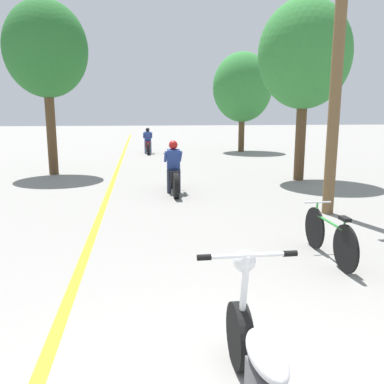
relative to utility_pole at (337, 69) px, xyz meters
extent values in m
cube|color=yellow|center=(-4.90, 6.25, -3.02)|extent=(0.14, 48.00, 0.01)
cylinder|color=brown|center=(0.00, 0.00, -0.09)|extent=(0.24, 0.24, 5.87)
cylinder|color=#513A23|center=(1.03, 4.27, -1.53)|extent=(0.32, 0.32, 2.98)
ellipsoid|color=#337F38|center=(1.03, 4.27, 0.86)|extent=(2.86, 2.57, 3.29)
cylinder|color=#513A23|center=(1.48, 13.65, -1.81)|extent=(0.32, 0.32, 2.42)
ellipsoid|color=#337F38|center=(1.48, 13.65, 0.40)|extent=(3.18, 2.86, 3.65)
cylinder|color=#513A23|center=(-7.05, 6.51, -1.36)|extent=(0.32, 0.32, 3.33)
ellipsoid|color=#286B2D|center=(-7.05, 6.51, 1.18)|extent=(2.76, 2.48, 3.17)
cylinder|color=black|center=(-3.20, -5.03, -2.74)|extent=(0.12, 0.57, 0.57)
ellipsoid|color=silver|center=(-3.20, -5.75, -2.45)|extent=(0.24, 0.63, 0.18)
cylinder|color=silver|center=(-3.20, -5.12, -2.34)|extent=(0.06, 0.23, 0.81)
cylinder|color=silver|center=(-3.20, -5.21, -1.94)|extent=(0.69, 0.04, 0.04)
cylinder|color=black|center=(-3.54, -5.21, -1.94)|extent=(0.11, 0.05, 0.05)
cylinder|color=black|center=(-2.85, -5.21, -1.94)|extent=(0.11, 0.05, 0.05)
sphere|color=silver|center=(-3.20, -5.12, -2.02)|extent=(0.18, 0.18, 0.18)
cylinder|color=black|center=(-3.14, 3.42, -2.69)|extent=(0.12, 0.66, 0.66)
cylinder|color=black|center=(-3.14, 1.93, -2.69)|extent=(0.12, 0.66, 0.66)
cube|color=black|center=(-3.14, 2.67, -2.51)|extent=(0.20, 0.95, 0.28)
cylinder|color=silver|center=(-3.14, 3.32, -2.01)|extent=(0.50, 0.03, 0.03)
cylinder|color=#282D3D|center=(-3.27, 2.62, -2.70)|extent=(0.11, 0.11, 0.65)
cylinder|color=#282D3D|center=(-3.01, 2.62, -2.70)|extent=(0.11, 0.11, 0.65)
cube|color=navy|center=(-3.14, 2.65, -2.11)|extent=(0.34, 0.27, 0.55)
cylinder|color=navy|center=(-3.34, 2.81, -2.05)|extent=(0.08, 0.44, 0.34)
cylinder|color=navy|center=(-2.94, 2.81, -2.05)|extent=(0.08, 0.44, 0.34)
sphere|color=#B21919|center=(-3.14, 2.69, -1.72)|extent=(0.24, 0.24, 0.24)
cylinder|color=black|center=(-3.62, 13.94, -2.72)|extent=(0.12, 0.62, 0.62)
cylinder|color=black|center=(-3.62, 12.48, -2.72)|extent=(0.12, 0.62, 0.62)
cube|color=maroon|center=(-3.62, 13.21, -2.54)|extent=(0.20, 0.93, 0.28)
cylinder|color=silver|center=(-3.62, 13.84, -2.06)|extent=(0.50, 0.03, 0.03)
cylinder|color=slate|center=(-3.75, 13.16, -2.71)|extent=(0.11, 0.11, 0.63)
cylinder|color=slate|center=(-3.49, 13.16, -2.71)|extent=(0.11, 0.11, 0.63)
cube|color=navy|center=(-3.62, 13.19, -2.15)|extent=(0.34, 0.27, 0.52)
cylinder|color=navy|center=(-3.82, 13.35, -2.10)|extent=(0.08, 0.41, 0.32)
cylinder|color=navy|center=(-3.42, 13.35, -2.10)|extent=(0.08, 0.41, 0.32)
sphere|color=black|center=(-3.62, 13.23, -1.80)|extent=(0.20, 0.20, 0.20)
cylinder|color=black|center=(-1.26, -2.15, -2.69)|extent=(0.04, 0.67, 0.67)
cylinder|color=black|center=(-1.26, -3.16, -2.69)|extent=(0.04, 0.67, 0.67)
cylinder|color=#2D8C38|center=(-1.26, -2.65, -2.45)|extent=(0.04, 0.81, 0.04)
cylinder|color=#2D8C38|center=(-1.26, -3.08, -2.49)|extent=(0.03, 0.03, 0.40)
cube|color=black|center=(-1.26, -3.08, -2.28)|extent=(0.10, 0.20, 0.05)
cylinder|color=#2D8C38|center=(-1.26, -2.20, -2.47)|extent=(0.03, 0.03, 0.44)
cylinder|color=silver|center=(-1.26, -2.20, -2.25)|extent=(0.44, 0.03, 0.03)
camera|label=1|loc=(-4.01, -8.15, -0.83)|focal=38.00mm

